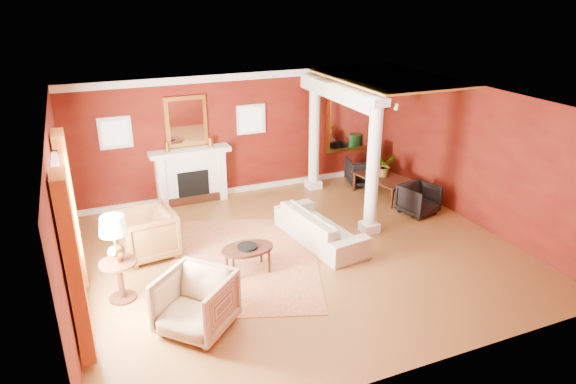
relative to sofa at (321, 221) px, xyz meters
name	(u,v)px	position (x,y,z in m)	size (l,w,h in m)	color
ground	(300,253)	(-0.57, -0.30, -0.43)	(8.00, 8.00, 0.00)	brown
room_shell	(301,152)	(-0.57, -0.30, 1.58)	(8.04, 7.04, 2.92)	maroon
fireplace	(191,176)	(-1.87, 3.02, 0.21)	(1.85, 0.42, 1.29)	white
overmantel_mirror	(186,121)	(-1.87, 3.15, 1.47)	(0.95, 0.07, 1.15)	gold
flank_window_left	(115,133)	(-3.42, 3.16, 1.37)	(0.70, 0.07, 0.70)	white
flank_window_right	(251,119)	(-0.32, 3.16, 1.37)	(0.70, 0.07, 0.70)	white
left_window	(71,235)	(-4.47, -0.90, 0.99)	(0.21, 2.55, 2.60)	white
column_front	(373,167)	(1.13, 0.00, 0.99)	(0.36, 0.36, 2.80)	white
column_back	(314,133)	(1.13, 2.70, 0.99)	(0.36, 0.36, 2.80)	white
header_beam	(337,92)	(1.13, 1.60, 2.19)	(0.30, 3.20, 0.32)	white
amber_ceiling	(387,78)	(2.28, 1.45, 2.44)	(2.30, 3.40, 0.04)	gold
dining_mirror	(349,119)	(2.33, 3.15, 1.12)	(1.30, 0.07, 1.70)	gold
chandelier	(386,105)	(2.33, 1.50, 1.81)	(0.60, 0.62, 0.75)	#A47333
crown_trim	(240,77)	(-0.57, 3.16, 2.39)	(8.00, 0.08, 0.16)	white
base_trim	(244,189)	(-0.57, 3.16, -0.37)	(8.00, 0.08, 0.12)	white
rug	(244,260)	(-1.65, -0.17, -0.43)	(2.68, 3.57, 0.01)	maroon
sofa	(321,221)	(0.00, 0.00, 0.00)	(2.22, 0.65, 0.87)	beige
armchair_leopard	(147,232)	(-3.24, 0.73, 0.07)	(0.97, 0.91, 1.00)	black
armchair_stripe	(196,300)	(-2.93, -1.83, 0.07)	(0.97, 0.91, 1.00)	tan
coffee_table	(247,250)	(-1.71, -0.54, 0.00)	(0.94, 0.94, 0.48)	black
coffee_book	(244,244)	(-1.78, -0.59, 0.15)	(0.15, 0.02, 0.21)	black
side_table	(115,245)	(-3.87, -0.58, 0.56)	(0.59, 0.59, 1.48)	black
dining_table	(384,181)	(2.44, 1.53, -0.03)	(1.45, 0.51, 0.81)	black
dining_chair_near	(419,198)	(2.61, 0.36, -0.06)	(0.73, 0.68, 0.75)	black
dining_chair_far	(362,170)	(2.38, 2.43, -0.05)	(0.74, 0.70, 0.76)	black
green_urn	(374,166)	(2.84, 2.61, -0.05)	(0.41, 0.41, 0.99)	#16451B
potted_plant	(384,156)	(2.44, 1.58, 0.59)	(0.50, 0.55, 0.43)	#26591E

